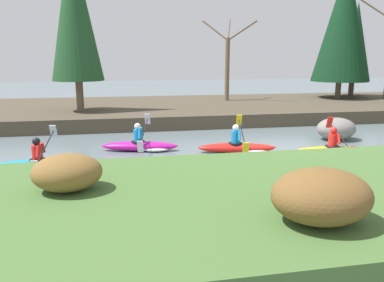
# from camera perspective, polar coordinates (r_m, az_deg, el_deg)

# --- Properties ---
(ground_plane) EXTENTS (90.00, 90.00, 0.00)m
(ground_plane) POSITION_cam_1_polar(r_m,az_deg,el_deg) (13.29, 12.96, -1.95)
(ground_plane) COLOR slate
(riverbank_far) EXTENTS (44.00, 9.78, 0.64)m
(riverbank_far) POSITION_cam_1_polar(r_m,az_deg,el_deg) (22.31, 3.03, 4.97)
(riverbank_far) COLOR #4C4233
(riverbank_far) RESTS_ON ground
(conifer_tree_far_left) EXTENTS (2.51, 2.51, 8.32)m
(conifer_tree_far_left) POSITION_cam_1_polar(r_m,az_deg,el_deg) (19.74, -17.51, 18.65)
(conifer_tree_far_left) COLOR brown
(conifer_tree_far_left) RESTS_ON riverbank_far
(conifer_tree_left) EXTENTS (3.67, 3.67, 8.58)m
(conifer_tree_left) POSITION_cam_1_polar(r_m,az_deg,el_deg) (26.99, 22.11, 16.39)
(conifer_tree_left) COLOR brown
(conifer_tree_left) RESTS_ON riverbank_far
(conifer_tree_mid_left) EXTENTS (2.31, 2.31, 6.29)m
(conifer_tree_mid_left) POSITION_cam_1_polar(r_m,az_deg,el_deg) (28.84, 23.62, 13.58)
(conifer_tree_mid_left) COLOR brown
(conifer_tree_mid_left) RESTS_ON riverbank_far
(bare_tree_upstream) EXTENTS (2.83, 2.79, 5.06)m
(bare_tree_upstream) POSITION_cam_1_polar(r_m,az_deg,el_deg) (23.72, 5.42, 11.95)
(bare_tree_upstream) COLOR brown
(bare_tree_upstream) RESTS_ON riverbank_far
(shrub_clump_nearest) EXTENTS (1.25, 1.04, 0.68)m
(shrub_clump_nearest) POSITION_cam_1_polar(r_m,az_deg,el_deg) (7.13, -18.49, -4.57)
(shrub_clump_nearest) COLOR brown
(shrub_clump_nearest) RESTS_ON riverbank_near
(shrub_clump_second) EXTENTS (1.48, 1.24, 0.80)m
(shrub_clump_second) POSITION_cam_1_polar(r_m,az_deg,el_deg) (5.79, 19.10, -7.91)
(shrub_clump_second) COLOR brown
(shrub_clump_second) RESTS_ON riverbank_near
(kayaker_lead) EXTENTS (2.80, 2.07, 1.20)m
(kayaker_lead) POSITION_cam_1_polar(r_m,az_deg,el_deg) (13.54, 21.21, -1.36)
(kayaker_lead) COLOR yellow
(kayaker_lead) RESTS_ON ground
(kayaker_middle) EXTENTS (2.79, 2.06, 1.20)m
(kayaker_middle) POSITION_cam_1_polar(r_m,az_deg,el_deg) (13.22, 7.33, -0.92)
(kayaker_middle) COLOR red
(kayaker_middle) RESTS_ON ground
(kayaker_trailing) EXTENTS (2.79, 2.06, 1.20)m
(kayaker_trailing) POSITION_cam_1_polar(r_m,az_deg,el_deg) (13.48, -7.52, -0.66)
(kayaker_trailing) COLOR #C61999
(kayaker_trailing) RESTS_ON ground
(kayaker_far_back) EXTENTS (2.79, 2.07, 1.20)m
(kayaker_far_back) POSITION_cam_1_polar(r_m,az_deg,el_deg) (11.86, -22.05, -3.20)
(kayaker_far_back) COLOR #1993D6
(kayaker_far_back) RESTS_ON ground
(boulder_midstream) EXTENTS (1.60, 1.25, 0.90)m
(boulder_midstream) POSITION_cam_1_polar(r_m,az_deg,el_deg) (16.22, 21.12, 1.75)
(boulder_midstream) COLOR gray
(boulder_midstream) RESTS_ON ground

